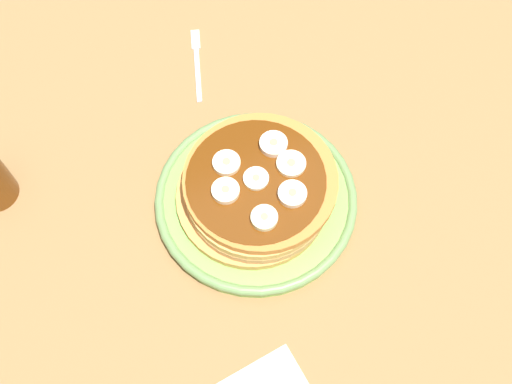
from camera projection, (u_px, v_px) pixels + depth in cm
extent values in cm
cube|color=olive|center=(256.00, 208.00, 78.99)|extent=(140.00, 140.00, 3.00)
cylinder|color=#72B74C|center=(256.00, 200.00, 76.86)|extent=(25.19, 25.19, 1.77)
torus|color=#658B50|center=(256.00, 198.00, 76.31)|extent=(25.67, 25.67, 1.24)
cylinder|color=#D18F4A|center=(252.00, 197.00, 75.42)|extent=(19.00, 19.00, 1.16)
cylinder|color=tan|center=(255.00, 196.00, 74.23)|extent=(17.79, 17.79, 1.16)
cylinder|color=tan|center=(261.00, 189.00, 73.32)|extent=(17.69, 17.69, 1.16)
cylinder|color=#BE7535|center=(259.00, 178.00, 72.67)|extent=(18.76, 18.76, 1.16)
cylinder|color=#592B0A|center=(256.00, 180.00, 71.84)|extent=(16.87, 16.87, 0.16)
cylinder|color=#ECE6C2|center=(259.00, 181.00, 71.53)|extent=(3.08, 3.08, 0.60)
cylinder|color=tan|center=(259.00, 179.00, 71.22)|extent=(0.86, 0.86, 0.08)
cylinder|color=#F8E1B4|center=(226.00, 163.00, 72.48)|extent=(3.39, 3.39, 0.81)
cylinder|color=tan|center=(226.00, 161.00, 72.09)|extent=(0.95, 0.95, 0.08)
cylinder|color=#EFEDB3|center=(264.00, 218.00, 69.20)|extent=(3.16, 3.16, 0.90)
cylinder|color=tan|center=(264.00, 216.00, 68.76)|extent=(0.88, 0.88, 0.08)
cylinder|color=#FEE7B8|center=(224.00, 188.00, 70.93)|extent=(3.33, 3.33, 0.92)
cylinder|color=tan|center=(224.00, 186.00, 70.48)|extent=(0.93, 0.93, 0.08)
cylinder|color=#FEE1C6|center=(273.00, 144.00, 73.57)|extent=(3.45, 3.45, 0.98)
cylinder|color=tan|center=(274.00, 142.00, 73.09)|extent=(0.97, 0.97, 0.08)
cylinder|color=#F9E0BC|center=(292.00, 194.00, 70.57)|extent=(3.43, 3.43, 0.91)
cylinder|color=tan|center=(293.00, 192.00, 70.13)|extent=(0.96, 0.96, 0.08)
cylinder|color=#FBE5B6|center=(292.00, 165.00, 72.42)|extent=(3.59, 3.59, 0.69)
cylinder|color=tan|center=(292.00, 164.00, 72.08)|extent=(1.00, 1.00, 0.08)
cube|color=silver|center=(198.00, 74.00, 86.55)|extent=(3.89, 9.17, 0.50)
cube|color=silver|center=(195.00, 39.00, 89.45)|extent=(2.38, 3.72, 0.50)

